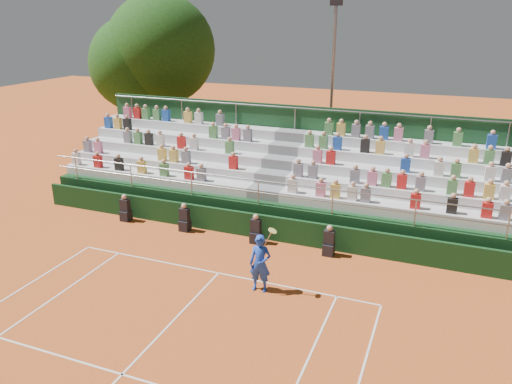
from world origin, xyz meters
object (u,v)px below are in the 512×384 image
at_px(tree_west, 137,64).
at_px(tree_east, 161,50).
at_px(tennis_player, 260,263).
at_px(floodlight_mast, 333,78).

xyz_separation_m(tree_west, tree_east, (1.41, 0.60, 0.87)).
bearing_deg(tree_east, tree_west, -157.08).
bearing_deg(tree_west, tennis_player, -45.30).
height_order(tree_west, floodlight_mast, floodlight_mast).
xyz_separation_m(tennis_player, floodlight_mast, (-0.96, 12.94, 4.30)).
bearing_deg(tree_east, floodlight_mast, -6.20).
distance_m(tennis_player, tree_east, 19.30).
relative_size(tennis_player, tree_east, 0.23).
bearing_deg(tree_east, tennis_player, -49.69).
distance_m(tree_west, tree_east, 1.76).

